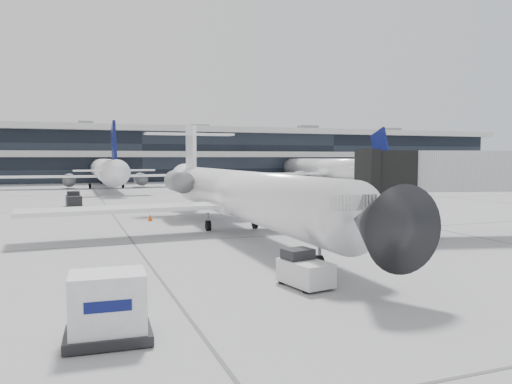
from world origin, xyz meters
name	(u,v)px	position (x,y,z in m)	size (l,w,h in m)	color
ground	(295,234)	(0.00, 0.00, 0.00)	(220.00, 220.00, 0.00)	gray
terminal	(135,157)	(0.00, 82.00, 5.00)	(170.00, 22.00, 10.00)	black
bg_jet_center	(106,188)	(-8.00, 55.00, 0.00)	(32.00, 40.00, 9.60)	white
bg_jet_right	(326,183)	(32.00, 55.00, 0.00)	(32.00, 40.00, 9.60)	white
regional_jet	(238,192)	(-3.13, 2.15, 2.62)	(26.67, 33.13, 7.67)	white
jet_bridge	(508,172)	(12.29, -4.90, 3.98)	(16.86, 7.03, 5.46)	#B8BBBD
ramp_worker	(399,246)	(0.44, -10.02, 0.91)	(0.66, 0.43, 1.82)	#CBE718
baggage_tug	(304,270)	(-5.06, -11.68, 0.61)	(1.64, 2.34, 1.36)	silver
cargo_uld	(108,308)	(-12.43, -15.04, 0.92)	(2.32, 1.77, 1.82)	black
traffic_cone	(150,217)	(-7.63, 9.96, 0.26)	(0.41, 0.41, 0.56)	#F24A0C
far_tug	(74,200)	(-13.04, 24.02, 0.67)	(1.57, 2.45, 1.50)	black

